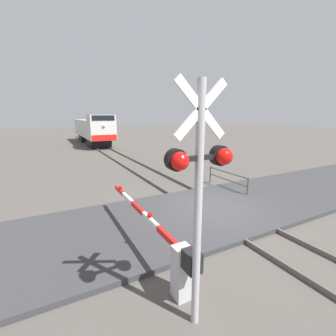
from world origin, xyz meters
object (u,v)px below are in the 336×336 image
object	(u,v)px
locomotive	(93,129)
guard_railing	(227,178)
crossing_gate	(167,248)
crossing_signal	(200,182)

from	to	relation	value
locomotive	guard_railing	world-z (taller)	locomotive
crossing_gate	guard_railing	bearing A→B (deg)	37.73
locomotive	guard_railing	bearing A→B (deg)	-84.29
crossing_signal	guard_railing	xyz separation A→B (m)	(6.00, 5.87, -2.10)
crossing_signal	guard_railing	size ratio (longest dim) A/B	1.51
locomotive	guard_railing	xyz separation A→B (m)	(2.40, -23.99, -1.34)
locomotive	crossing_signal	distance (m)	30.08
locomotive	crossing_gate	distance (m)	28.80
locomotive	guard_railing	distance (m)	24.15
crossing_signal	crossing_gate	world-z (taller)	crossing_signal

